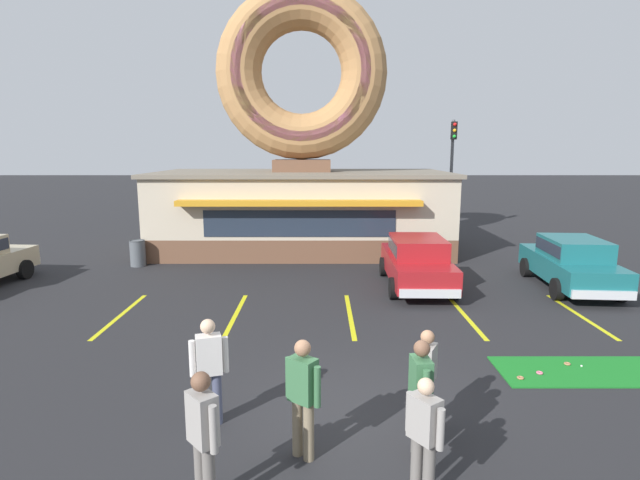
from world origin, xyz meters
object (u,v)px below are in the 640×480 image
car_red (419,260)px  pedestrian_crossing_woman (304,393)px  pedestrian_hooded_kid (428,376)px  pedestrian_clipboard_woman (422,393)px  pedestrian_beanie_man (211,366)px  car_teal (573,261)px  pedestrian_leather_jacket_man (205,433)px  golf_ball (584,366)px  traffic_light_pole (454,161)px  pedestrian_blue_sweater_man (426,433)px  trash_bin (140,253)px

car_red → pedestrian_crossing_woman: pedestrian_crossing_woman is taller
pedestrian_hooded_kid → pedestrian_clipboard_woman: 0.74m
pedestrian_hooded_kid → pedestrian_beanie_man: 3.32m
pedestrian_clipboard_woman → car_teal: bearing=53.6°
pedestrian_beanie_man → pedestrian_leather_jacket_man: bearing=-79.9°
car_teal → car_red: same height
golf_ball → pedestrian_leather_jacket_man: pedestrian_leather_jacket_man is taller
pedestrian_clipboard_woman → pedestrian_hooded_kid: bearing=71.8°
pedestrian_leather_jacket_man → traffic_light_pole: 22.60m
car_teal → car_red: size_ratio=1.02×
pedestrian_blue_sweater_man → pedestrian_clipboard_woman: size_ratio=0.91×
pedestrian_leather_jacket_man → pedestrian_clipboard_woman: 2.94m
golf_ball → car_teal: 6.45m
pedestrian_clipboard_woman → trash_bin: size_ratio=1.77×
pedestrian_crossing_woman → trash_bin: size_ratio=1.78×
golf_ball → pedestrian_clipboard_woman: (-3.79, -2.88, 0.91)m
pedestrian_beanie_man → trash_bin: size_ratio=1.77×
car_teal → pedestrian_clipboard_woman: bearing=-126.4°
pedestrian_blue_sweater_man → pedestrian_hooded_kid: bearing=77.3°
pedestrian_beanie_man → traffic_light_pole: bearing=65.7°
car_teal → pedestrian_hooded_kid: pedestrian_hooded_kid is taller
golf_ball → car_teal: bearing=65.8°
traffic_light_pole → trash_bin: bearing=-149.4°
pedestrian_beanie_man → car_red: bearing=59.4°
car_teal → traffic_light_pole: size_ratio=0.81×
pedestrian_hooded_kid → pedestrian_crossing_woman: pedestrian_crossing_woman is taller
car_teal → traffic_light_pole: bearing=94.8°
trash_bin → pedestrian_blue_sweater_man: bearing=-57.4°
pedestrian_hooded_kid → trash_bin: size_ratio=1.65×
car_teal → traffic_light_pole: (-0.92, 11.13, 2.84)m
pedestrian_blue_sweater_man → pedestrian_hooded_kid: 1.54m
pedestrian_hooded_kid → pedestrian_leather_jacket_man: pedestrian_leather_jacket_man is taller
pedestrian_crossing_woman → pedestrian_leather_jacket_man: bearing=-138.4°
pedestrian_hooded_kid → car_red: bearing=80.1°
pedestrian_blue_sweater_man → golf_ball: bearing=43.3°
golf_ball → pedestrian_beanie_man: 7.23m
golf_ball → pedestrian_clipboard_woman: 4.85m
pedestrian_blue_sweater_man → pedestrian_clipboard_woman: (0.11, 0.81, 0.10)m
pedestrian_hooded_kid → pedestrian_clipboard_woman: size_ratio=0.93×
pedestrian_blue_sweater_man → pedestrian_crossing_woman: (-1.51, 0.79, 0.11)m
golf_ball → car_red: bearing=109.7°
car_red → pedestrian_crossing_woman: size_ratio=2.65×
car_teal → pedestrian_beanie_man: (-9.50, -7.86, 0.09)m
pedestrian_crossing_woman → pedestrian_blue_sweater_man: bearing=-27.8°
golf_ball → pedestrian_clipboard_woman: pedestrian_clipboard_woman is taller
pedestrian_clipboard_woman → pedestrian_beanie_man: 3.20m
car_teal → pedestrian_leather_jacket_man: (-9.17, -9.73, 0.10)m
pedestrian_crossing_woman → car_red: bearing=69.8°
pedestrian_blue_sweater_man → pedestrian_clipboard_woman: bearing=82.3°
car_red → pedestrian_hooded_kid: pedestrian_hooded_kid is taller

